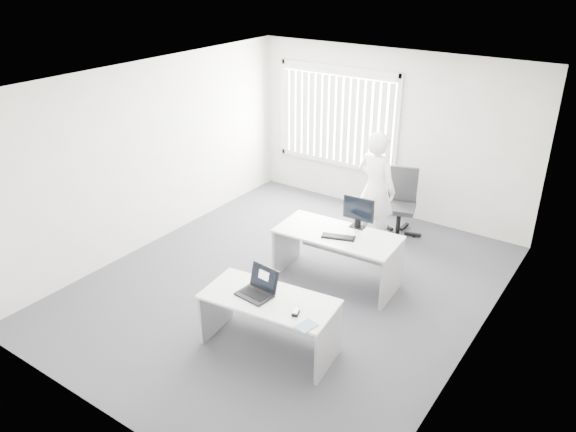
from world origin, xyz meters
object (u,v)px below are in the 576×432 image
Objects in this scene: desk_near at (269,312)px; laptop at (254,284)px; desk_far at (337,247)px; office_chair at (399,214)px; person at (376,189)px; monitor at (358,212)px.

desk_near is 4.09× the size of laptop.
laptop is at bearing -95.21° from desk_far.
office_chair is 0.79m from person.
desk_far is at bearing 93.72° from laptop.
laptop reaches higher than desk_far.
desk_far is 0.94× the size of person.
desk_near is 3.08m from person.
monitor reaches higher than laptop.
person is 3.11m from laptop.
person reaches higher than desk_near.
office_chair is at bearing -105.78° from person.
office_chair is (-0.01, 3.55, -0.16)m from desk_near.
office_chair reaches higher than laptop.
person is at bearing 87.42° from desk_near.
person is (-0.22, 3.04, 0.41)m from desk_near.
desk_far is at bearing 86.75° from desk_near.
desk_far is 1.87m from office_chair.
desk_far is 1.56× the size of office_chair.
desk_near is at bearing -93.50° from monitor.
laptop is (-0.15, -3.61, 0.50)m from office_chair.
monitor reaches higher than desk_near.
person is (-0.12, 1.35, 0.36)m from desk_far.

